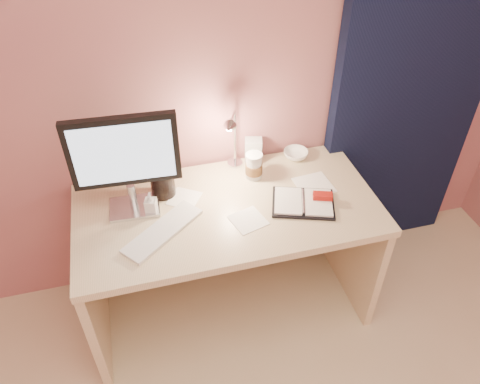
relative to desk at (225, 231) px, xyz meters
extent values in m
plane|color=#B16C66|center=(0.00, 0.30, 0.75)|extent=(3.50, 0.00, 3.50)
cube|color=black|center=(1.05, 0.24, 0.60)|extent=(0.85, 0.08, 2.20)
cube|color=beige|center=(0.00, -0.07, 0.21)|extent=(1.40, 0.70, 0.04)
cube|color=beige|center=(-0.68, -0.07, -0.16)|extent=(0.04, 0.66, 0.69)
cube|color=beige|center=(0.68, -0.07, -0.16)|extent=(0.04, 0.66, 0.69)
cube|color=beige|center=(0.00, 0.26, -0.10)|extent=(1.32, 0.03, 0.55)
cube|color=silver|center=(-0.42, 0.03, 0.23)|extent=(0.23, 0.18, 0.02)
cylinder|color=silver|center=(-0.42, 0.03, 0.30)|extent=(0.04, 0.04, 0.12)
cube|color=black|center=(-0.42, 0.03, 0.55)|extent=(0.46, 0.06, 0.33)
cube|color=#BBDEFE|center=(-0.41, -0.01, 0.55)|extent=(0.41, 0.03, 0.28)
cube|color=white|center=(-0.31, -0.16, 0.23)|extent=(0.38, 0.34, 0.02)
cube|color=black|center=(0.34, -0.15, 0.23)|extent=(0.34, 0.30, 0.01)
cube|color=white|center=(0.28, -0.12, 0.24)|extent=(0.18, 0.22, 0.01)
cube|color=white|center=(0.41, -0.17, 0.24)|extent=(0.18, 0.22, 0.01)
cube|color=#A8230E|center=(0.44, -0.15, 0.26)|extent=(0.10, 0.07, 0.02)
cube|color=white|center=(0.07, -0.19, 0.23)|extent=(0.18, 0.18, 0.00)
cube|color=white|center=(0.44, -0.03, 0.23)|extent=(0.18, 0.18, 0.00)
cube|color=white|center=(-0.18, 0.04, 0.23)|extent=(0.19, 0.19, 0.00)
cylinder|color=silver|center=(0.18, 0.11, 0.29)|extent=(0.08, 0.08, 0.13)
cylinder|color=brown|center=(0.18, 0.11, 0.28)|extent=(0.08, 0.08, 0.05)
cylinder|color=silver|center=(0.18, 0.11, 0.36)|extent=(0.08, 0.08, 0.01)
imported|color=white|center=(0.44, 0.21, 0.25)|extent=(0.16, 0.16, 0.04)
imported|color=silver|center=(-0.34, -0.02, 0.28)|extent=(0.06, 0.06, 0.11)
cylinder|color=black|center=(-0.27, 0.10, 0.31)|extent=(0.11, 0.11, 0.16)
cube|color=silver|center=(0.21, 0.24, 0.29)|extent=(0.10, 0.09, 0.13)
cylinder|color=silver|center=(0.12, 0.24, 0.23)|extent=(0.08, 0.08, 0.01)
cylinder|color=silver|center=(0.12, 0.24, 0.39)|extent=(0.01, 0.01, 0.29)
cone|color=silver|center=(0.17, 0.11, 0.53)|extent=(0.08, 0.07, 0.06)
camera|label=1|loc=(-0.36, -1.64, 1.67)|focal=35.00mm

